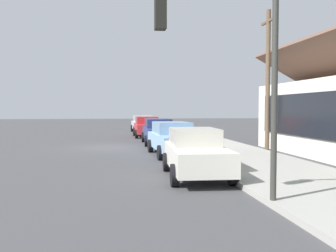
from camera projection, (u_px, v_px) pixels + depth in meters
ground_plane at (114, 147)px, 21.59m from camera, size 120.00×120.00×0.00m
sidewalk_curb at (207, 145)px, 22.40m from camera, size 60.00×4.20×0.16m
car_silver at (143, 124)px, 34.97m from camera, size 4.70×2.20×1.59m
car_cherry at (147, 127)px, 29.53m from camera, size 4.35×2.09×1.59m
car_navy at (159, 131)px, 23.73m from camera, size 4.87×2.06×1.59m
car_skyblue at (173, 138)px, 17.96m from camera, size 4.91×2.21×1.59m
car_ivory at (196, 152)px, 12.24m from camera, size 4.41×2.11×1.59m
traffic_light_main at (229, 53)px, 8.23m from camera, size 0.37×2.79×5.20m
utility_pole_wooden at (268, 77)px, 19.91m from camera, size 1.80×0.24×7.50m
fire_hydrant_red at (208, 148)px, 16.77m from camera, size 0.22×0.22×0.71m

